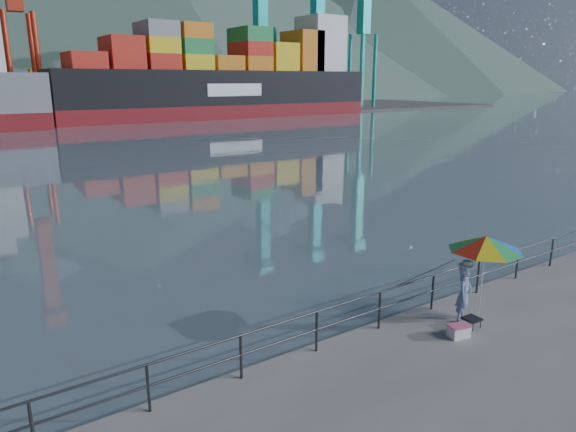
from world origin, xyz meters
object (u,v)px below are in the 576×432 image
at_px(cooler_bag, 459,332).
at_px(container_ship, 230,81).
at_px(fisherman, 464,294).
at_px(beach_umbrella, 486,243).

distance_m(cooler_bag, container_ship, 81.59).
xyz_separation_m(fisherman, cooler_bag, (-0.82, -0.53, -0.62)).
height_order(beach_umbrella, cooler_bag, beach_umbrella).
bearing_deg(container_ship, fisherman, -113.98).
bearing_deg(container_ship, cooler_bag, -114.36).
bearing_deg(fisherman, container_ship, 46.76).
bearing_deg(cooler_bag, fisherman, 46.52).
bearing_deg(beach_umbrella, cooler_bag, -165.10).
distance_m(fisherman, beach_umbrella, 1.43).
bearing_deg(cooler_bag, beach_umbrella, 28.63).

